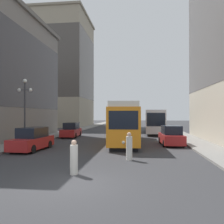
% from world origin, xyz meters
% --- Properties ---
extents(ground_plane, '(200.00, 200.00, 0.00)m').
position_xyz_m(ground_plane, '(0.00, 0.00, 0.00)').
color(ground_plane, '#303033').
extents(sidewalk_left, '(2.67, 120.00, 0.15)m').
position_xyz_m(sidewalk_left, '(-8.37, 40.00, 0.07)').
color(sidewalk_left, gray).
rests_on(sidewalk_left, ground).
extents(sidewalk_right, '(2.67, 120.00, 0.15)m').
position_xyz_m(sidewalk_right, '(8.37, 40.00, 0.07)').
color(sidewalk_right, gray).
rests_on(sidewalk_right, ground).
extents(streetcar, '(3.08, 12.60, 3.89)m').
position_xyz_m(streetcar, '(1.37, 14.15, 2.10)').
color(streetcar, black).
rests_on(streetcar, ground).
extents(transit_bus, '(3.03, 11.65, 3.45)m').
position_xyz_m(transit_bus, '(5.12, 26.19, 1.95)').
color(transit_bus, black).
rests_on(transit_bus, ground).
extents(parked_car_left_near, '(2.06, 4.60, 1.82)m').
position_xyz_m(parked_car_left_near, '(-5.73, 8.41, 0.84)').
color(parked_car_left_near, black).
rests_on(parked_car_left_near, ground).
extents(parked_car_left_mid, '(2.08, 4.61, 1.82)m').
position_xyz_m(parked_car_left_mid, '(-5.74, 19.20, 0.84)').
color(parked_car_left_mid, black).
rests_on(parked_car_left_mid, ground).
extents(parked_car_right_far, '(2.05, 4.36, 1.82)m').
position_xyz_m(parked_car_right_far, '(5.74, 12.86, 0.84)').
color(parked_car_right_far, black).
rests_on(parked_car_right_far, ground).
extents(pedestrian_crossing_near, '(0.39, 0.39, 1.74)m').
position_xyz_m(pedestrian_crossing_near, '(2.15, 5.32, 0.81)').
color(pedestrian_crossing_near, beige).
rests_on(pedestrian_crossing_near, ground).
extents(pedestrian_crossing_far, '(0.37, 0.37, 1.65)m').
position_xyz_m(pedestrian_crossing_far, '(-0.32, 1.52, 0.77)').
color(pedestrian_crossing_far, beige).
rests_on(pedestrian_crossing_far, ground).
extents(lamp_post_left_near, '(1.41, 0.36, 5.98)m').
position_xyz_m(lamp_post_left_near, '(-7.64, 10.90, 4.04)').
color(lamp_post_left_near, '#333338').
rests_on(lamp_post_left_near, sidewalk_left).
extents(building_left_corner, '(12.73, 16.00, 26.73)m').
position_xyz_m(building_left_corner, '(-15.77, 45.99, 13.77)').
color(building_left_corner, gray).
rests_on(building_left_corner, ground).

